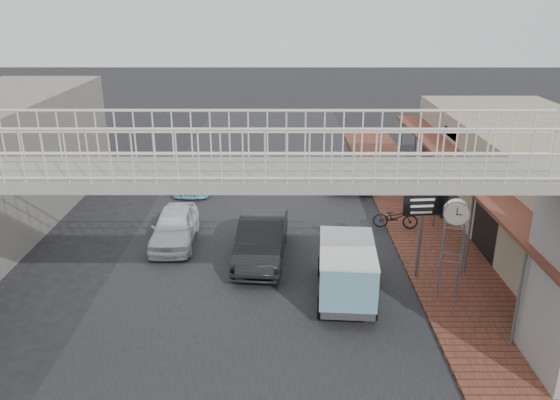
{
  "coord_description": "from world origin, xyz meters",
  "views": [
    {
      "loc": [
        0.76,
        -15.34,
        8.72
      ],
      "look_at": [
        0.71,
        3.37,
        1.8
      ],
      "focal_mm": 35.0,
      "sensor_mm": 36.0,
      "label": 1
    }
  ],
  "objects_px": {
    "angkot_far": "(196,175)",
    "arrow_sign": "(448,201)",
    "angkot_van": "(347,264)",
    "motorcycle_near": "(395,217)",
    "angkot_curb": "(348,170)",
    "dark_sedan": "(262,239)",
    "white_hatchback": "(175,227)",
    "street_clock": "(456,217)",
    "motorcycle_far": "(391,177)"
  },
  "relations": [
    {
      "from": "angkot_curb",
      "to": "angkot_far",
      "type": "height_order",
      "value": "angkot_curb"
    },
    {
      "from": "angkot_far",
      "to": "arrow_sign",
      "type": "height_order",
      "value": "arrow_sign"
    },
    {
      "from": "angkot_far",
      "to": "street_clock",
      "type": "xyz_separation_m",
      "value": [
        9.27,
        -10.68,
        2.1
      ]
    },
    {
      "from": "angkot_van",
      "to": "white_hatchback",
      "type": "bearing_deg",
      "value": 150.44
    },
    {
      "from": "arrow_sign",
      "to": "motorcycle_near",
      "type": "bearing_deg",
      "value": 95.26
    },
    {
      "from": "dark_sedan",
      "to": "angkot_far",
      "type": "relative_size",
      "value": 1.07
    },
    {
      "from": "angkot_curb",
      "to": "street_clock",
      "type": "height_order",
      "value": "street_clock"
    },
    {
      "from": "arrow_sign",
      "to": "dark_sedan",
      "type": "bearing_deg",
      "value": 161.44
    },
    {
      "from": "street_clock",
      "to": "arrow_sign",
      "type": "relative_size",
      "value": 0.97
    },
    {
      "from": "angkot_van",
      "to": "motorcycle_far",
      "type": "bearing_deg",
      "value": 76.34
    },
    {
      "from": "angkot_far",
      "to": "motorcycle_near",
      "type": "relative_size",
      "value": 2.42
    },
    {
      "from": "angkot_far",
      "to": "motorcycle_near",
      "type": "bearing_deg",
      "value": -30.18
    },
    {
      "from": "street_clock",
      "to": "angkot_curb",
      "type": "bearing_deg",
      "value": 114.29
    },
    {
      "from": "motorcycle_near",
      "to": "arrow_sign",
      "type": "height_order",
      "value": "arrow_sign"
    },
    {
      "from": "motorcycle_near",
      "to": "street_clock",
      "type": "height_order",
      "value": "street_clock"
    },
    {
      "from": "angkot_far",
      "to": "arrow_sign",
      "type": "relative_size",
      "value": 1.32
    },
    {
      "from": "angkot_van",
      "to": "angkot_curb",
      "type": "bearing_deg",
      "value": 87.38
    },
    {
      "from": "angkot_curb",
      "to": "angkot_van",
      "type": "height_order",
      "value": "angkot_van"
    },
    {
      "from": "motorcycle_near",
      "to": "motorcycle_far",
      "type": "relative_size",
      "value": 1.13
    },
    {
      "from": "white_hatchback",
      "to": "arrow_sign",
      "type": "xyz_separation_m",
      "value": [
        9.29,
        -2.78,
        2.06
      ]
    },
    {
      "from": "angkot_curb",
      "to": "arrow_sign",
      "type": "distance_m",
      "value": 10.43
    },
    {
      "from": "white_hatchback",
      "to": "angkot_curb",
      "type": "height_order",
      "value": "angkot_curb"
    },
    {
      "from": "dark_sedan",
      "to": "arrow_sign",
      "type": "xyz_separation_m",
      "value": [
        5.96,
        -1.43,
        1.97
      ]
    },
    {
      "from": "angkot_far",
      "to": "street_clock",
      "type": "relative_size",
      "value": 1.35
    },
    {
      "from": "street_clock",
      "to": "arrow_sign",
      "type": "distance_m",
      "value": 1.35
    },
    {
      "from": "motorcycle_far",
      "to": "street_clock",
      "type": "xyz_separation_m",
      "value": [
        -0.22,
        -10.53,
        2.15
      ]
    },
    {
      "from": "angkot_curb",
      "to": "motorcycle_far",
      "type": "relative_size",
      "value": 3.08
    },
    {
      "from": "arrow_sign",
      "to": "angkot_curb",
      "type": "bearing_deg",
      "value": 95.87
    },
    {
      "from": "dark_sedan",
      "to": "angkot_van",
      "type": "distance_m",
      "value": 3.8
    },
    {
      "from": "angkot_van",
      "to": "dark_sedan",
      "type": "bearing_deg",
      "value": 139.46
    },
    {
      "from": "dark_sedan",
      "to": "motorcycle_near",
      "type": "height_order",
      "value": "dark_sedan"
    },
    {
      "from": "angkot_curb",
      "to": "white_hatchback",
      "type": "bearing_deg",
      "value": 48.52
    },
    {
      "from": "angkot_far",
      "to": "angkot_van",
      "type": "distance_m",
      "value": 12.24
    },
    {
      "from": "motorcycle_near",
      "to": "street_clock",
      "type": "relative_size",
      "value": 0.56
    },
    {
      "from": "angkot_van",
      "to": "arrow_sign",
      "type": "height_order",
      "value": "arrow_sign"
    },
    {
      "from": "angkot_van",
      "to": "arrow_sign",
      "type": "xyz_separation_m",
      "value": [
        3.28,
        1.22,
        1.57
      ]
    },
    {
      "from": "dark_sedan",
      "to": "angkot_far",
      "type": "height_order",
      "value": "dark_sedan"
    },
    {
      "from": "angkot_far",
      "to": "white_hatchback",
      "type": "bearing_deg",
      "value": -87.29
    },
    {
      "from": "white_hatchback",
      "to": "angkot_far",
      "type": "height_order",
      "value": "white_hatchback"
    },
    {
      "from": "motorcycle_near",
      "to": "motorcycle_far",
      "type": "height_order",
      "value": "motorcycle_far"
    },
    {
      "from": "motorcycle_far",
      "to": "angkot_far",
      "type": "bearing_deg",
      "value": 112.11
    },
    {
      "from": "white_hatchback",
      "to": "arrow_sign",
      "type": "bearing_deg",
      "value": -18.3
    },
    {
      "from": "motorcycle_far",
      "to": "angkot_van",
      "type": "bearing_deg",
      "value": -174.79
    },
    {
      "from": "white_hatchback",
      "to": "angkot_curb",
      "type": "distance_m",
      "value": 10.33
    },
    {
      "from": "dark_sedan",
      "to": "angkot_van",
      "type": "bearing_deg",
      "value": -40.86
    },
    {
      "from": "dark_sedan",
      "to": "angkot_far",
      "type": "distance_m",
      "value": 8.64
    },
    {
      "from": "motorcycle_far",
      "to": "white_hatchback",
      "type": "bearing_deg",
      "value": 147.44
    },
    {
      "from": "angkot_van",
      "to": "motorcycle_near",
      "type": "height_order",
      "value": "angkot_van"
    },
    {
      "from": "dark_sedan",
      "to": "street_clock",
      "type": "bearing_deg",
      "value": -21.66
    },
    {
      "from": "dark_sedan",
      "to": "motorcycle_near",
      "type": "xyz_separation_m",
      "value": [
        5.24,
        2.55,
        -0.19
      ]
    }
  ]
}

